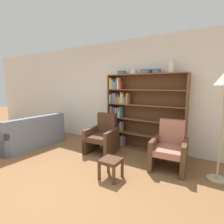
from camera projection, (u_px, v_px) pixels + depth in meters
The scene contains 12 objects.
ground_plane at pixel (53, 190), 2.70m from camera, with size 24.00×24.00×0.00m, color brown.
wall_back at pixel (128, 94), 4.63m from camera, with size 12.00×0.06×2.75m.
bookshelf at pixel (136, 113), 4.37m from camera, with size 1.95×0.30×1.87m.
bowl_stoneware at pixel (122, 72), 4.43m from camera, with size 0.23×0.23×0.09m.
bowl_slate at pixel (133, 71), 4.26m from camera, with size 0.17×0.17×0.11m.
bowl_brass at pixel (146, 71), 4.09m from camera, with size 0.28×0.28×0.10m.
bowl_terracotta at pixel (156, 71), 3.96m from camera, with size 0.22×0.22×0.10m.
vase_tall at pixel (171, 67), 3.78m from camera, with size 0.13×0.13×0.28m.
couch at pixel (31, 135), 4.63m from camera, with size 0.95×1.68×0.82m.
armchair_leather at pixel (103, 136), 4.21m from camera, with size 0.70×0.74×0.92m.
armchair_cushioned at pixel (169, 149), 3.39m from camera, with size 0.69×0.73×0.92m.
footstool at pixel (111, 163), 3.01m from camera, with size 0.33×0.33×0.35m.
Camera 1 is at (2.09, -1.63, 1.60)m, focal length 28.00 mm.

